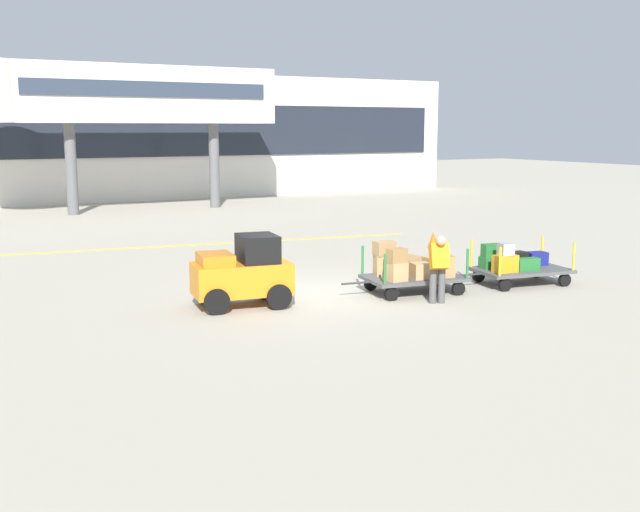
% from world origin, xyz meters
% --- Properties ---
extents(ground_plane, '(120.00, 120.00, 0.00)m').
position_xyz_m(ground_plane, '(0.00, 0.00, 0.00)').
color(ground_plane, '#A8A08E').
extents(apron_lead_line, '(15.68, 2.55, 0.01)m').
position_xyz_m(apron_lead_line, '(-0.09, 8.77, 0.00)').
color(apron_lead_line, yellow).
rests_on(apron_lead_line, ground_plane).
extents(terminal_building, '(45.02, 2.51, 6.82)m').
position_xyz_m(terminal_building, '(0.00, 25.98, 3.42)').
color(terminal_building, silver).
rests_on(terminal_building, ground_plane).
extents(jet_bridge, '(14.50, 3.00, 6.70)m').
position_xyz_m(jet_bridge, '(0.15, 19.99, 5.33)').
color(jet_bridge, silver).
rests_on(jet_bridge, ground_plane).
extents(baggage_tug, '(2.25, 1.51, 1.58)m').
position_xyz_m(baggage_tug, '(-2.02, -0.36, 0.75)').
color(baggage_tug, orange).
rests_on(baggage_tug, ground_plane).
extents(baggage_cart_lead, '(3.08, 1.75, 1.23)m').
position_xyz_m(baggage_cart_lead, '(2.06, -0.98, 0.57)').
color(baggage_cart_lead, '#4C4C4F').
rests_on(baggage_cart_lead, ground_plane).
extents(baggage_cart_middle, '(3.08, 1.75, 1.12)m').
position_xyz_m(baggage_cart_middle, '(4.92, -1.43, 0.51)').
color(baggage_cart_middle, '#4C4C4F').
rests_on(baggage_cart_middle, ground_plane).
extents(baggage_handler, '(0.53, 0.54, 1.56)m').
position_xyz_m(baggage_handler, '(1.89, -2.22, 0.87)').
color(baggage_handler, '#4C4C4C').
rests_on(baggage_handler, ground_plane).
extents(safety_cone_near, '(0.36, 0.36, 0.55)m').
position_xyz_m(safety_cone_near, '(6.74, 4.34, 0.28)').
color(safety_cone_near, '#EA590F').
rests_on(safety_cone_near, ground_plane).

